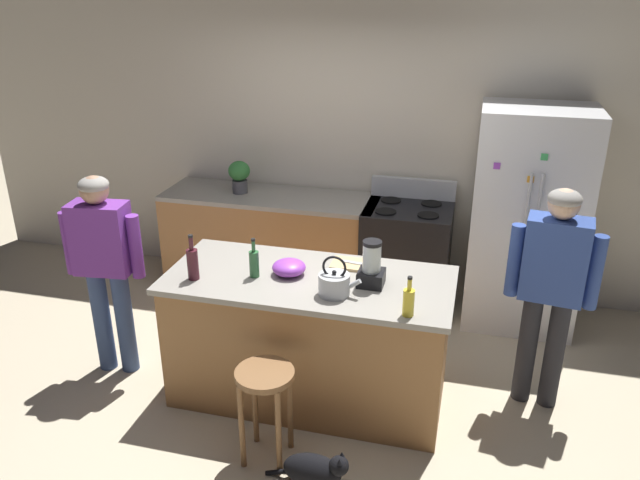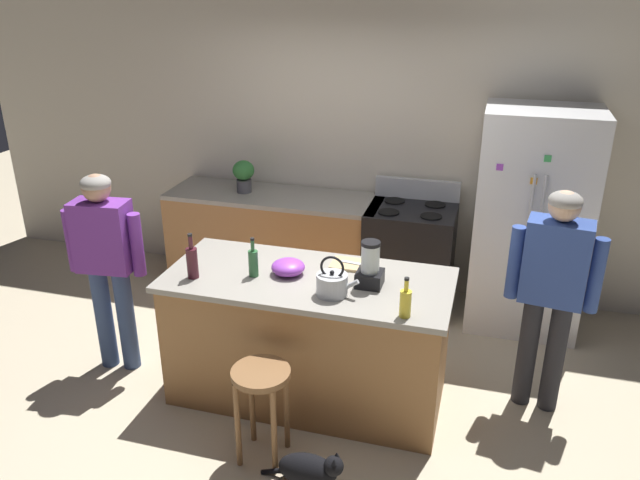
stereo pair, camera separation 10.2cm
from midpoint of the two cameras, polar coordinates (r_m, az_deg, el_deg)
The scene contains 19 objects.
ground_plane at distance 4.71m, azimuth -0.39°, elevation -13.72°, with size 14.00×14.00×0.00m, color beige.
back_wall at distance 5.86m, azimuth 5.01°, elevation 8.44°, with size 8.00×0.10×2.70m, color beige.
kitchen_island at distance 4.44m, azimuth -0.41°, elevation -8.83°, with size 1.94×0.87×0.94m.
back_counter_run at distance 5.98m, azimuth -3.58°, elevation -0.14°, with size 2.00×0.64×0.94m.
refrigerator at distance 5.47m, azimuth 19.13°, elevation 1.57°, with size 0.90×0.73×1.87m.
stove_range at distance 5.68m, azimuth 8.64°, elevation -1.54°, with size 0.76×0.65×1.12m.
person_by_island_left at distance 4.78m, azimuth -18.30°, elevation -1.33°, with size 0.60×0.26×1.55m.
person_by_sink_right at distance 4.39m, azimuth 21.00°, elevation -3.62°, with size 0.60×0.27×1.59m.
bar_stool at distance 3.91m, azimuth -4.58°, elevation -13.44°, with size 0.36×0.36×0.64m.
cat at distance 3.96m, azimuth -0.10°, elevation -20.13°, with size 0.52×0.18×0.26m.
potted_plant at distance 5.85m, azimuth -6.46°, elevation 5.97°, with size 0.20×0.20×0.30m.
blender_appliance at distance 4.07m, azimuth 5.30°, elevation -2.47°, with size 0.17×0.17×0.31m.
bottle_olive_oil at distance 4.21m, azimuth -5.39°, elevation -2.02°, with size 0.07×0.07×0.28m.
bottle_wine at distance 4.24m, azimuth -10.86°, elevation -1.94°, with size 0.08×0.08×0.32m.
bottle_soda at distance 3.75m, azimuth 8.55°, elevation -5.63°, with size 0.07×0.07×0.26m.
mixing_bowl at distance 4.24m, azimuth -2.22°, elevation -2.48°, with size 0.23×0.23×0.10m, color purple.
tea_kettle at distance 3.96m, azimuth 1.86°, elevation -3.98°, with size 0.28×0.20×0.27m.
cutting_board at distance 4.38m, azimuth 3.68°, elevation -2.27°, with size 0.30×0.20×0.02m, color tan.
chef_knife at distance 4.37m, azimuth 3.94°, elevation -2.14°, with size 0.22×0.03×0.01m, color #B7BABF.
Camera 2 is at (1.12, -3.60, 2.82)m, focal length 35.21 mm.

